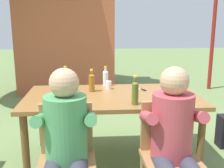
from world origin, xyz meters
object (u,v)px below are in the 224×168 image
at_px(brick_kiosk, 67,18).
at_px(bottle_olive, 135,92).
at_px(bottle_amber, 92,82).
at_px(person_in_plaid_shirt, 65,140).
at_px(table_knife, 140,89).
at_px(bottle_blue, 66,81).
at_px(chair_near_left, 67,154).
at_px(person_in_white_shirt, 175,137).
at_px(bottle_clear, 106,77).
at_px(cup_terracotta, 168,85).
at_px(chair_near_right, 169,151).
at_px(cup_white, 109,85).
at_px(dining_table, 112,102).

bearing_deg(brick_kiosk, bottle_olive, -75.91).
bearing_deg(bottle_olive, brick_kiosk, 104.09).
bearing_deg(bottle_amber, person_in_plaid_shirt, -100.44).
bearing_deg(table_knife, bottle_blue, -176.72).
relative_size(bottle_blue, bottle_olive, 1.03).
relative_size(chair_near_left, person_in_white_shirt, 0.74).
distance_m(person_in_plaid_shirt, bottle_clear, 1.38).
xyz_separation_m(bottle_amber, bottle_blue, (-0.28, 0.01, 0.02)).
xyz_separation_m(person_in_white_shirt, cup_terracotta, (0.25, 1.11, 0.13)).
xyz_separation_m(bottle_blue, bottle_clear, (0.45, 0.24, -0.02)).
relative_size(chair_near_right, brick_kiosk, 0.30).
distance_m(person_in_white_shirt, brick_kiosk, 4.50).
distance_m(person_in_plaid_shirt, table_knife, 1.35).
relative_size(cup_white, brick_kiosk, 0.03).
bearing_deg(cup_white, chair_near_left, -110.46).
height_order(chair_near_right, bottle_olive, bottle_olive).
bearing_deg(bottle_blue, dining_table, -19.49).
distance_m(chair_near_right, table_knife, 1.05).
bearing_deg(bottle_amber, chair_near_left, -101.85).
distance_m(table_knife, brick_kiosk, 3.41).
relative_size(bottle_amber, cup_terracotta, 2.84).
distance_m(chair_near_right, person_in_white_shirt, 0.20).
height_order(person_in_plaid_shirt, cup_white, person_in_plaid_shirt).
distance_m(bottle_amber, cup_terracotta, 0.87).
height_order(dining_table, chair_near_right, chair_near_right).
bearing_deg(chair_near_left, cup_white, 69.54).
xyz_separation_m(person_in_plaid_shirt, cup_white, (0.39, 1.16, 0.13)).
distance_m(dining_table, chair_near_left, 0.91).
bearing_deg(brick_kiosk, table_knife, -71.17).
bearing_deg(cup_white, person_in_white_shirt, -69.71).
height_order(cup_terracotta, table_knife, cup_terracotta).
xyz_separation_m(bottle_blue, brick_kiosk, (-0.24, 3.19, 0.68)).
bearing_deg(chair_near_right, person_in_plaid_shirt, -172.34).
height_order(dining_table, brick_kiosk, brick_kiosk).
bearing_deg(dining_table, bottle_olive, -60.80).
bearing_deg(bottle_clear, brick_kiosk, 103.22).
height_order(person_in_plaid_shirt, bottle_clear, person_in_plaid_shirt).
bearing_deg(chair_near_right, bottle_blue, 133.03).
relative_size(chair_near_left, bottle_amber, 3.47).
bearing_deg(table_knife, brick_kiosk, 108.83).
bearing_deg(cup_terracotta, chair_near_left, -136.91).
bearing_deg(bottle_clear, chair_near_left, -106.86).
bearing_deg(bottle_amber, bottle_clear, 56.50).
relative_size(dining_table, brick_kiosk, 0.61).
height_order(bottle_olive, brick_kiosk, brick_kiosk).
distance_m(bottle_olive, cup_terracotta, 0.73).
relative_size(bottle_olive, cup_white, 3.02).
distance_m(bottle_amber, table_knife, 0.56).
distance_m(chair_near_left, bottle_blue, 1.04).
xyz_separation_m(person_in_white_shirt, person_in_plaid_shirt, (-0.82, 0.00, 0.00)).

